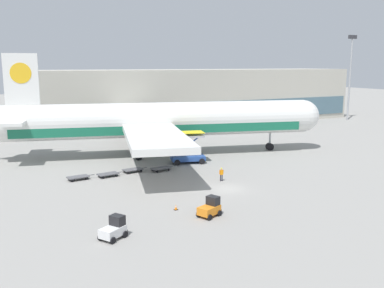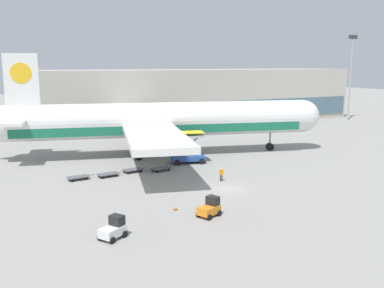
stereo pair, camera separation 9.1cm
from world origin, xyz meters
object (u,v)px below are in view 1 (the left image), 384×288
baggage_dolly_second (108,174)px  baggage_dolly_lead (78,177)px  light_mast (350,71)px  traffic_cone_near (176,207)px  baggage_tug_foreground (210,208)px  baggage_dolly_third (133,170)px  baggage_tug_mid (114,229)px  airplane_main (156,121)px  scissor_lift_loader (188,151)px  ground_crew_near (221,173)px  baggage_dolly_trail (161,168)px

baggage_dolly_second → baggage_dolly_lead: bearing=169.3°
light_mast → traffic_cone_near: 89.12m
baggage_tug_foreground → baggage_dolly_third: bearing=70.3°
baggage_tug_mid → traffic_cone_near: bearing=-3.1°
airplane_main → baggage_tug_mid: (-16.74, -31.50, -4.96)m
baggage_tug_foreground → baggage_dolly_third: baggage_tug_foreground is taller
baggage_tug_foreground → baggage_dolly_third: size_ratio=0.74×
scissor_lift_loader → baggage_dolly_third: 10.08m
baggage_dolly_second → ground_crew_near: (12.89, -8.88, 0.69)m
scissor_lift_loader → baggage_dolly_trail: 6.79m
airplane_main → baggage_dolly_lead: 19.32m
baggage_tug_foreground → baggage_dolly_trail: baggage_tug_foreground is taller
baggage_tug_mid → airplane_main: bearing=30.1°
baggage_dolly_trail → baggage_tug_mid: bearing=-129.6°
baggage_dolly_third → baggage_tug_foreground: bearing=-94.2°
baggage_dolly_lead → baggage_dolly_third: 7.95m
baggage_tug_foreground → baggage_tug_mid: bearing=163.3°
baggage_dolly_trail → traffic_cone_near: bearing=-114.6°
scissor_lift_loader → baggage_dolly_lead: (-17.68, -2.69, -1.51)m
baggage_tug_foreground → baggage_dolly_lead: bearing=91.4°
scissor_lift_loader → light_mast: bearing=38.3°
light_mast → airplane_main: (-65.63, -20.33, -7.56)m
scissor_lift_loader → airplane_main: bearing=121.1°
baggage_dolly_lead → ground_crew_near: 19.22m
baggage_dolly_trail → airplane_main: bearing=63.7°
light_mast → ground_crew_near: 76.44m
light_mast → traffic_cone_near: bearing=-147.5°
scissor_lift_loader → ground_crew_near: size_ratio=3.17×
baggage_tug_foreground → ground_crew_near: baggage_tug_foreground is taller
baggage_dolly_trail → baggage_dolly_second: bearing=171.3°
baggage_tug_mid → baggage_dolly_lead: bearing=54.6°
baggage_tug_foreground → baggage_dolly_second: bearing=81.4°
baggage_dolly_third → ground_crew_near: size_ratio=2.07×
baggage_tug_foreground → ground_crew_near: (7.80, 11.02, 0.21)m
scissor_lift_loader → baggage_tug_mid: (-18.97, -23.96, -1.02)m
airplane_main → baggage_tug_mid: size_ratio=20.22×
baggage_dolly_lead → baggage_dolly_second: (4.02, -0.23, 0.00)m
baggage_tug_mid → baggage_dolly_second: baggage_tug_mid is taller
airplane_main → baggage_dolly_trail: (-3.63, -10.62, -5.45)m
baggage_tug_foreground → traffic_cone_near: (-2.35, 3.28, -0.59)m
airplane_main → scissor_lift_loader: bearing=-58.9°
traffic_cone_near → baggage_dolly_second: bearing=99.4°
baggage_dolly_lead → baggage_tug_foreground: bearing=-73.1°
baggage_dolly_second → traffic_cone_near: bearing=-88.1°
baggage_dolly_lead → ground_crew_near: ground_crew_near is taller
scissor_lift_loader → baggage_tug_foreground: (-8.57, -22.82, -1.02)m
baggage_tug_mid → baggage_dolly_trail: size_ratio=0.75×
ground_crew_near → baggage_tug_mid: bearing=-130.7°
baggage_dolly_lead → baggage_dolly_third: (7.92, 0.66, 0.00)m
light_mast → baggage_tug_foreground: 88.91m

